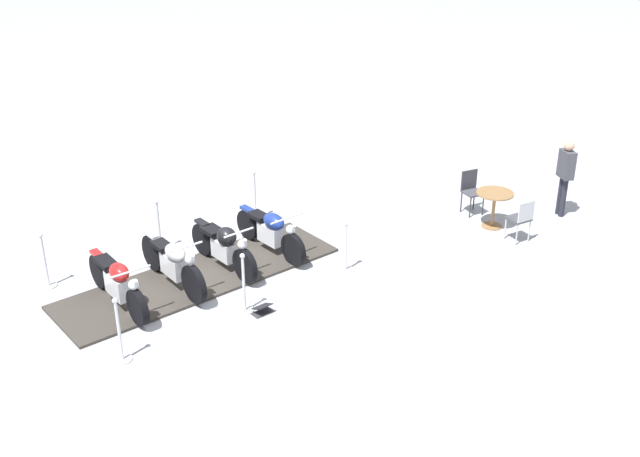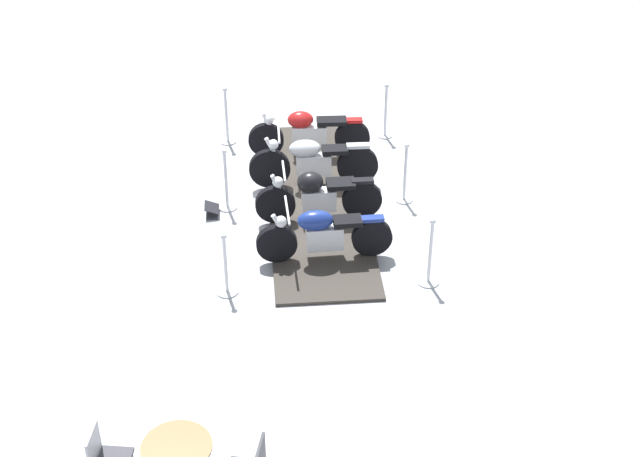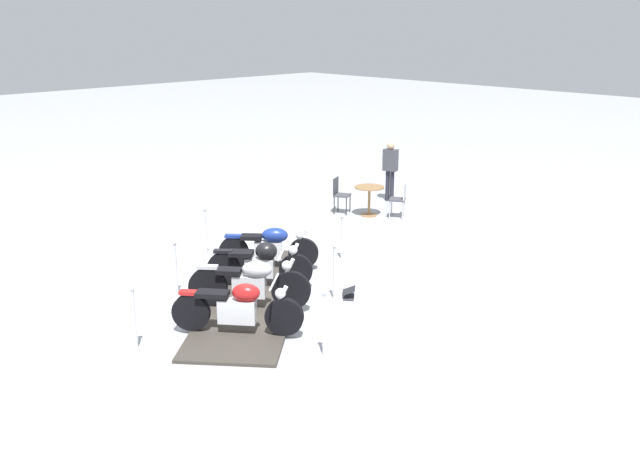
{
  "view_description": "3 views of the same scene",
  "coord_description": "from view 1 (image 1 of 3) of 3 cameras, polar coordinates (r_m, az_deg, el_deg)",
  "views": [
    {
      "loc": [
        -2.49,
        12.72,
        7.19
      ],
      "look_at": [
        -2.25,
        -0.8,
        0.67
      ],
      "focal_mm": 43.63,
      "sensor_mm": 36.0,
      "label": 1
    },
    {
      "loc": [
        -10.63,
        -7.67,
        8.32
      ],
      "look_at": [
        -1.45,
        -1.11,
        0.72
      ],
      "focal_mm": 51.24,
      "sensor_mm": 36.0,
      "label": 2
    },
    {
      "loc": [
        7.94,
        9.76,
        5.11
      ],
      "look_at": [
        -1.7,
        0.03,
        1.03
      ],
      "focal_mm": 40.04,
      "sensor_mm": 36.0,
      "label": 3
    }
  ],
  "objects": [
    {
      "name": "stanchion_right_rear",
      "position": [
        14.77,
        1.9,
        -1.95
      ],
      "size": [
        0.32,
        0.32,
        1.04
      ],
      "color": "silver",
      "rests_on": "ground_plane"
    },
    {
      "name": "stanchion_right_mid",
      "position": [
        13.52,
        -5.59,
        -4.66
      ],
      "size": [
        0.32,
        0.32,
        1.13
      ],
      "color": "silver",
      "rests_on": "ground_plane"
    },
    {
      "name": "cafe_table",
      "position": [
        16.82,
        12.67,
        1.98
      ],
      "size": [
        0.79,
        0.79,
        0.79
      ],
      "color": "olive",
      "rests_on": "ground_plane"
    },
    {
      "name": "cafe_chair_across_table",
      "position": [
        17.43,
        11.04,
        2.87
      ],
      "size": [
        0.54,
        0.54,
        0.96
      ],
      "rotation": [
        0.0,
        0.0,
        2.03
      ],
      "color": "#2D2D33",
      "rests_on": "ground_plane"
    },
    {
      "name": "stanchion_left_mid",
      "position": [
        15.84,
        -11.69,
        -0.32
      ],
      "size": [
        0.31,
        0.31,
        1.11
      ],
      "color": "silver",
      "rests_on": "ground_plane"
    },
    {
      "name": "display_platform",
      "position": [
        14.81,
        -8.8,
        -3.53
      ],
      "size": [
        5.22,
        4.76,
        0.05
      ],
      "primitive_type": "cube",
      "rotation": [
        0.0,
        0.0,
        -2.44
      ],
      "color": "#38332D",
      "rests_on": "ground_plane"
    },
    {
      "name": "info_placard",
      "position": [
        13.59,
        -4.26,
        -5.99
      ],
      "size": [
        0.4,
        0.39,
        0.2
      ],
      "rotation": [
        0.0,
        0.0,
        0.7
      ],
      "color": "#333338",
      "rests_on": "ground_plane"
    },
    {
      "name": "bystander_person",
      "position": [
        17.62,
        17.56,
        4.02
      ],
      "size": [
        0.31,
        0.44,
        1.72
      ],
      "rotation": [
        0.0,
        0.0,
        0.24
      ],
      "color": "#23232D",
      "rests_on": "ground_plane"
    },
    {
      "name": "ground_plane",
      "position": [
        14.83,
        -8.79,
        -3.62
      ],
      "size": [
        80.0,
        80.0,
        0.0
      ],
      "primitive_type": "plane",
      "color": "#A8AAB2"
    },
    {
      "name": "motorcycle_navy",
      "position": [
        15.34,
        -3.62,
        -0.15
      ],
      "size": [
        1.49,
        1.64,
        0.93
      ],
      "rotation": [
        0.0,
        0.0,
        -3.98
      ],
      "color": "black",
      "rests_on": "display_platform"
    },
    {
      "name": "motorcycle_maroon",
      "position": [
        13.94,
        -14.62,
        -3.86
      ],
      "size": [
        1.48,
        1.81,
        0.95
      ],
      "rotation": [
        0.0,
        0.0,
        -4.04
      ],
      "color": "black",
      "rests_on": "display_platform"
    },
    {
      "name": "stanchion_left_rear",
      "position": [
        16.9,
        -4.78,
        1.81
      ],
      "size": [
        0.33,
        0.33,
        1.14
      ],
      "color": "silver",
      "rests_on": "ground_plane"
    },
    {
      "name": "motorcycle_black",
      "position": [
        14.8,
        -7.06,
        -1.28
      ],
      "size": [
        1.45,
        1.64,
        0.96
      ],
      "rotation": [
        0.0,
        0.0,
        -3.99
      ],
      "color": "black",
      "rests_on": "display_platform"
    },
    {
      "name": "motorcycle_chrome",
      "position": [
        14.32,
        -10.72,
        -2.47
      ],
      "size": [
        1.51,
        1.79,
        1.04
      ],
      "rotation": [
        0.0,
        0.0,
        -4.02
      ],
      "color": "black",
      "rests_on": "display_platform"
    },
    {
      "name": "stanchion_right_front",
      "position": [
        12.59,
        -14.46,
        -7.86
      ],
      "size": [
        0.31,
        0.31,
        1.14
      ],
      "color": "silver",
      "rests_on": "ground_plane"
    },
    {
      "name": "cafe_chair_near_table",
      "position": [
        16.31,
        14.54,
        0.79
      ],
      "size": [
        0.55,
        0.55,
        0.92
      ],
      "rotation": [
        0.0,
        0.0,
        -1.03
      ],
      "color": "#B7B7BC",
      "rests_on": "ground_plane"
    },
    {
      "name": "stanchion_left_front",
      "position": [
        15.06,
        -19.46,
        -2.72
      ],
      "size": [
        0.29,
        0.29,
        1.1
      ],
      "color": "silver",
      "rests_on": "ground_plane"
    }
  ]
}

